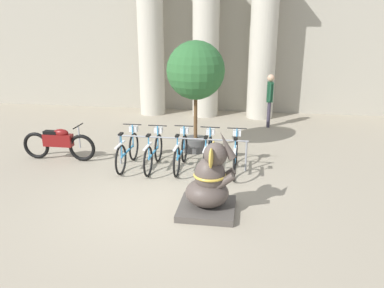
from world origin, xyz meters
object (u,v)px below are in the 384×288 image
Objects in this scene: bicycle_0 at (128,150)px; bicycle_3 at (208,154)px; elephant_statue at (209,185)px; person_pedestrian at (270,95)px; bicycle_1 at (154,152)px; bicycle_4 at (235,155)px; motorcycle at (59,143)px; bicycle_2 at (181,152)px; potted_tree at (196,74)px.

bicycle_3 is at bearing 1.08° from bicycle_0.
person_pedestrian is (1.34, 6.48, 0.55)m from elephant_statue.
bicycle_1 is 1.99m from bicycle_4.
motorcycle is (-1.92, 0.18, 0.05)m from bicycle_0.
bicycle_4 is at bearing -102.15° from person_pedestrian.
bicycle_2 is 1.33m from bicycle_4.
motorcycle is at bearing -142.49° from person_pedestrian.
bicycle_2 is 1.07× the size of elephant_statue.
bicycle_3 is 3.91m from motorcycle.
elephant_statue reaches higher than bicycle_1.
person_pedestrian is (2.27, 4.35, 0.68)m from bicycle_2.
elephant_statue is (0.93, -2.13, 0.13)m from bicycle_2.
bicycle_0 is 2.65m from bicycle_4.
bicycle_1 is 0.87× the size of motorcycle.
bicycle_4 is at bearing 79.36° from elephant_statue.
bicycle_1 and bicycle_3 have the same top height.
bicycle_0 reaches higher than motorcycle.
person_pedestrian reaches higher than bicycle_2.
bicycle_3 is at bearing 97.25° from elephant_statue.
elephant_statue reaches higher than bicycle_2.
bicycle_1 is at bearing 127.78° from elephant_statue.
bicycle_2 reaches higher than motorcycle.
bicycle_1 is 0.58× the size of potted_tree.
potted_tree is at bearing 129.53° from bicycle_4.
bicycle_0 is 1.07× the size of elephant_statue.
bicycle_2 is at bearing -96.31° from potted_tree.
bicycle_2 is 4.96m from person_pedestrian.
bicycle_4 is at bearing -1.16° from bicycle_2.
bicycle_4 reaches higher than motorcycle.
bicycle_3 is 1.00× the size of bicycle_4.
person_pedestrian is at bearing 77.85° from bicycle_4.
bicycle_3 is 0.58× the size of potted_tree.
bicycle_1 is at bearing -1.11° from bicycle_0.
potted_tree is (-1.17, 1.42, 1.73)m from bicycle_4.
elephant_statue is (1.60, -2.06, 0.13)m from bicycle_1.
bicycle_2 is 0.58× the size of potted_tree.
bicycle_0 is 0.66m from bicycle_1.
bicycle_0 is at bearing 137.48° from elephant_statue.
person_pedestrian is (2.93, 4.43, 0.68)m from bicycle_1.
motorcycle is 4.00m from potted_tree.
bicycle_1 is at bearing -178.70° from bicycle_4.
bicycle_1 is 2.41m from potted_tree.
bicycle_2 is 0.66m from bicycle_3.
elephant_statue is at bearing -42.52° from bicycle_0.
bicycle_0 is at bearing -5.26° from motorcycle.
bicycle_2 is 1.00× the size of bicycle_4.
bicycle_0 is at bearing -129.18° from person_pedestrian.
potted_tree reaches higher than bicycle_1.
bicycle_3 reaches higher than motorcycle.
potted_tree is at bearing 102.44° from elephant_statue.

